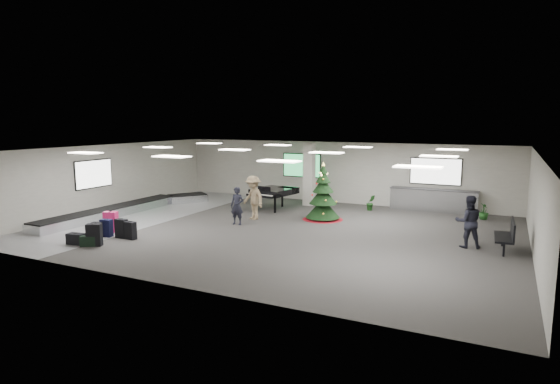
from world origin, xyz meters
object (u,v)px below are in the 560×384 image
at_px(service_counter, 433,200).
at_px(baggage_carousel, 128,209).
at_px(bench, 508,234).
at_px(grand_piano, 273,192).
at_px(traveler_a, 237,206).
at_px(traveler_bench, 468,222).
at_px(potted_plant_right, 484,211).
at_px(christmas_tree, 323,200).
at_px(potted_plant_left, 371,203).
at_px(pink_suitcase, 111,222).
at_px(traveler_b, 253,198).

bearing_deg(service_counter, baggage_carousel, -152.33).
bearing_deg(bench, grand_piano, 160.10).
xyz_separation_m(traveler_a, traveler_bench, (8.97, 0.39, 0.11)).
bearing_deg(bench, baggage_carousel, 179.64).
height_order(service_counter, bench, service_counter).
distance_m(traveler_bench, potted_plant_right, 5.26).
bearing_deg(bench, christmas_tree, 161.55).
bearing_deg(service_counter, potted_plant_left, -158.52).
bearing_deg(christmas_tree, bench, -16.04).
relative_size(service_counter, pink_suitcase, 4.86).
relative_size(bench, potted_plant_left, 2.23).
relative_size(traveler_a, potted_plant_right, 2.20).
height_order(christmas_tree, traveler_b, christmas_tree).
relative_size(grand_piano, traveler_b, 1.21).
distance_m(christmas_tree, traveler_a, 3.82).
distance_m(christmas_tree, potted_plant_left, 3.29).
xyz_separation_m(baggage_carousel, grand_piano, (5.67, 3.86, 0.65)).
distance_m(traveler_bench, potted_plant_left, 7.00).
height_order(traveler_a, traveler_b, traveler_b).
distance_m(pink_suitcase, christmas_tree, 8.83).
bearing_deg(traveler_b, baggage_carousel, -142.81).
xyz_separation_m(pink_suitcase, christmas_tree, (6.61, 5.85, 0.47)).
xyz_separation_m(bench, traveler_bench, (-1.23, -0.03, 0.30)).
distance_m(service_counter, grand_piano, 7.73).
bearing_deg(service_counter, traveler_b, -141.91).
bearing_deg(potted_plant_left, traveler_b, -133.73).
distance_m(christmas_tree, traveler_b, 3.07).
bearing_deg(traveler_a, traveler_bench, -0.95).
height_order(pink_suitcase, bench, bench).
relative_size(baggage_carousel, potted_plant_left, 12.63).
bearing_deg(baggage_carousel, traveler_bench, 2.11).
bearing_deg(traveler_b, christmas_tree, 50.11).
bearing_deg(pink_suitcase, baggage_carousel, 109.11).
bearing_deg(traveler_bench, baggage_carousel, -15.06).
height_order(christmas_tree, grand_piano, christmas_tree).
height_order(bench, potted_plant_right, bench).
relative_size(service_counter, traveler_b, 2.09).
bearing_deg(traveler_a, pink_suitcase, -141.90).
bearing_deg(christmas_tree, pink_suitcase, -138.48).
distance_m(pink_suitcase, traveler_a, 5.02).
xyz_separation_m(christmas_tree, traveler_b, (-2.76, -1.33, 0.10)).
height_order(service_counter, traveler_b, traveler_b).
xyz_separation_m(bench, potted_plant_left, (-5.99, 5.08, -0.22)).
relative_size(christmas_tree, grand_piano, 1.08).
distance_m(traveler_b, traveler_bench, 8.91).
relative_size(service_counter, grand_piano, 1.72).
distance_m(baggage_carousel, traveler_a, 5.91).
bearing_deg(baggage_carousel, potted_plant_right, 20.87).
relative_size(grand_piano, potted_plant_left, 3.06).
bearing_deg(pink_suitcase, potted_plant_right, 19.58).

